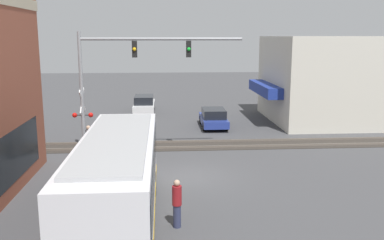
{
  "coord_description": "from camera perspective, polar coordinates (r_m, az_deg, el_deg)",
  "views": [
    {
      "loc": [
        -19.74,
        1.2,
        6.71
      ],
      "look_at": [
        4.26,
        -0.5,
        1.96
      ],
      "focal_mm": 40.0,
      "sensor_mm": 36.0,
      "label": 1
    }
  ],
  "objects": [
    {
      "name": "crossing_signal",
      "position": [
        25.01,
        -14.35,
        0.65
      ],
      "size": [
        1.41,
        1.18,
        3.81
      ],
      "color": "gray",
      "rests_on": "ground"
    },
    {
      "name": "parked_car_white",
      "position": [
        38.32,
        -6.4,
        2.08
      ],
      "size": [
        4.83,
        1.82,
        1.51
      ],
      "color": "silver",
      "rests_on": "ground"
    },
    {
      "name": "parked_car_blue",
      "position": [
        31.85,
        2.88,
        0.19
      ],
      "size": [
        4.25,
        1.82,
        1.41
      ],
      "color": "navy",
      "rests_on": "ground"
    },
    {
      "name": "traffic_signal_gantry",
      "position": [
        24.02,
        -8.5,
        7.28
      ],
      "size": [
        0.42,
        9.02,
        6.94
      ],
      "color": "gray",
      "rests_on": "ground"
    },
    {
      "name": "pedestrian_at_crossing",
      "position": [
        24.54,
        -13.58,
        -2.75
      ],
      "size": [
        0.34,
        0.34,
        1.83
      ],
      "color": "black",
      "rests_on": "ground"
    },
    {
      "name": "pedestrian_near_bus",
      "position": [
        15.38,
        -2.02,
        -11.02
      ],
      "size": [
        0.34,
        0.34,
        1.77
      ],
      "color": "#2D3351",
      "rests_on": "ground"
    },
    {
      "name": "city_bus",
      "position": [
        15.45,
        -9.86,
        -7.55
      ],
      "size": [
        10.24,
        2.59,
        3.27
      ],
      "color": "silver",
      "rests_on": "ground"
    },
    {
      "name": "ground_plane",
      "position": [
        20.88,
        -0.54,
        -7.57
      ],
      "size": [
        120.0,
        120.0,
        0.0
      ],
      "primitive_type": "plane",
      "color": "#424244"
    },
    {
      "name": "shop_building",
      "position": [
        35.66,
        16.94,
        5.24
      ],
      "size": [
        9.73,
        9.29,
        6.68
      ],
      "color": "beige",
      "rests_on": "ground"
    },
    {
      "name": "rail_track_near",
      "position": [
        26.62,
        -1.34,
        -3.38
      ],
      "size": [
        2.6,
        60.0,
        0.15
      ],
      "color": "#332D28",
      "rests_on": "ground"
    }
  ]
}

